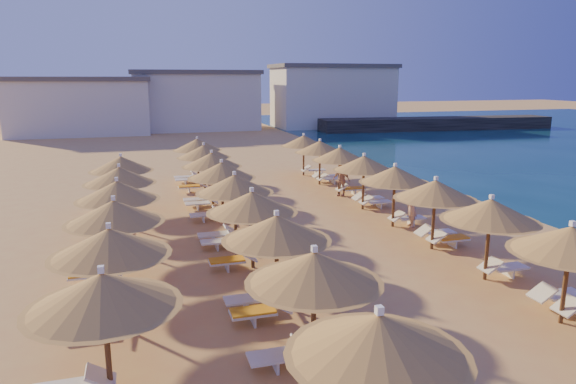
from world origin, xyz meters
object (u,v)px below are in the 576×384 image
object	(u,v)px
parasol_row_west	(243,193)
beachgoer_a	(412,206)
jetty	(437,124)
parasol_row_east	(414,183)
beachgoer_c	(341,180)

from	to	relation	value
parasol_row_west	beachgoer_a	world-z (taller)	parasol_row_west
jetty	beachgoer_a	world-z (taller)	beachgoer_a
parasol_row_east	beachgoer_c	world-z (taller)	parasol_row_east
beachgoer_c	beachgoer_a	distance (m)	6.49
beachgoer_c	beachgoer_a	xyz separation A→B (m)	(0.66, -6.46, 0.02)
beachgoer_c	beachgoer_a	bearing A→B (deg)	-30.66
parasol_row_east	beachgoer_c	size ratio (longest dim) A/B	17.60
parasol_row_west	beachgoer_a	bearing A→B (deg)	9.78
jetty	parasol_row_west	distance (m)	50.89
parasol_row_east	beachgoer_c	distance (m)	7.91
parasol_row_west	beachgoer_c	world-z (taller)	parasol_row_west
parasol_row_west	parasol_row_east	bearing A→B (deg)	0.00
parasol_row_east	jetty	bearing A→B (deg)	56.58
parasol_row_west	beachgoer_a	size ratio (longest dim) A/B	17.24
jetty	parasol_row_east	distance (m)	46.72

